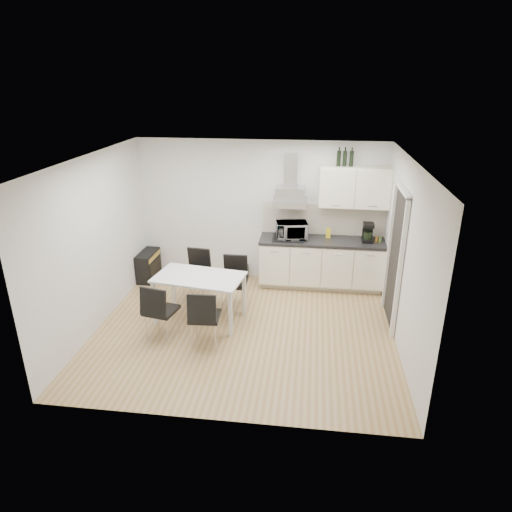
{
  "coord_description": "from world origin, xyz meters",
  "views": [
    {
      "loc": [
        0.95,
        -6.02,
        3.65
      ],
      "look_at": [
        0.14,
        0.31,
        1.1
      ],
      "focal_mm": 32.0,
      "sensor_mm": 36.0,
      "label": 1
    }
  ],
  "objects_px": {
    "kitchenette": "(324,243)",
    "chair_far_right": "(234,283)",
    "dining_table": "(199,281)",
    "chair_near_left": "(161,311)",
    "guitar_amp": "(148,265)",
    "chair_far_left": "(196,276)",
    "floor_speaker": "(244,271)",
    "chair_near_right": "(205,317)"
  },
  "relations": [
    {
      "from": "chair_near_right",
      "to": "guitar_amp",
      "type": "relative_size",
      "value": 1.35
    },
    {
      "from": "kitchenette",
      "to": "chair_near_right",
      "type": "relative_size",
      "value": 2.86
    },
    {
      "from": "chair_near_left",
      "to": "floor_speaker",
      "type": "height_order",
      "value": "chair_near_left"
    },
    {
      "from": "dining_table",
      "to": "chair_far_left",
      "type": "distance_m",
      "value": 0.75
    },
    {
      "from": "floor_speaker",
      "to": "chair_near_left",
      "type": "bearing_deg",
      "value": -105.89
    },
    {
      "from": "dining_table",
      "to": "chair_near_right",
      "type": "xyz_separation_m",
      "value": [
        0.25,
        -0.7,
        -0.22
      ]
    },
    {
      "from": "chair_far_left",
      "to": "chair_far_right",
      "type": "height_order",
      "value": "same"
    },
    {
      "from": "kitchenette",
      "to": "chair_near_left",
      "type": "distance_m",
      "value": 3.18
    },
    {
      "from": "dining_table",
      "to": "chair_far_right",
      "type": "height_order",
      "value": "chair_far_right"
    },
    {
      "from": "guitar_amp",
      "to": "chair_far_right",
      "type": "bearing_deg",
      "value": -25.97
    },
    {
      "from": "dining_table",
      "to": "guitar_amp",
      "type": "height_order",
      "value": "dining_table"
    },
    {
      "from": "kitchenette",
      "to": "chair_far_right",
      "type": "height_order",
      "value": "kitchenette"
    },
    {
      "from": "chair_near_right",
      "to": "chair_near_left",
      "type": "bearing_deg",
      "value": 168.6
    },
    {
      "from": "dining_table",
      "to": "guitar_amp",
      "type": "relative_size",
      "value": 2.21
    },
    {
      "from": "kitchenette",
      "to": "floor_speaker",
      "type": "height_order",
      "value": "kitchenette"
    },
    {
      "from": "chair_far_left",
      "to": "chair_far_right",
      "type": "relative_size",
      "value": 1.0
    },
    {
      "from": "chair_far_left",
      "to": "chair_near_right",
      "type": "height_order",
      "value": "same"
    },
    {
      "from": "kitchenette",
      "to": "chair_far_right",
      "type": "bearing_deg",
      "value": -144.54
    },
    {
      "from": "kitchenette",
      "to": "floor_speaker",
      "type": "relative_size",
      "value": 9.54
    },
    {
      "from": "chair_far_right",
      "to": "chair_near_left",
      "type": "distance_m",
      "value": 1.38
    },
    {
      "from": "chair_near_right",
      "to": "dining_table",
      "type": "bearing_deg",
      "value": 106.17
    },
    {
      "from": "chair_far_right",
      "to": "chair_near_left",
      "type": "relative_size",
      "value": 1.0
    },
    {
      "from": "chair_far_right",
      "to": "chair_near_left",
      "type": "bearing_deg",
      "value": 50.91
    },
    {
      "from": "dining_table",
      "to": "chair_far_left",
      "type": "relative_size",
      "value": 1.64
    },
    {
      "from": "chair_far_left",
      "to": "guitar_amp",
      "type": "xyz_separation_m",
      "value": [
        -1.12,
        0.72,
        -0.17
      ]
    },
    {
      "from": "chair_near_right",
      "to": "floor_speaker",
      "type": "distance_m",
      "value": 2.4
    },
    {
      "from": "chair_near_left",
      "to": "floor_speaker",
      "type": "distance_m",
      "value": 2.45
    },
    {
      "from": "dining_table",
      "to": "floor_speaker",
      "type": "distance_m",
      "value": 1.81
    },
    {
      "from": "chair_far_right",
      "to": "guitar_amp",
      "type": "relative_size",
      "value": 1.35
    },
    {
      "from": "guitar_amp",
      "to": "floor_speaker",
      "type": "height_order",
      "value": "guitar_amp"
    },
    {
      "from": "chair_far_left",
      "to": "chair_near_right",
      "type": "xyz_separation_m",
      "value": [
        0.48,
        -1.38,
        0.0
      ]
    },
    {
      "from": "dining_table",
      "to": "chair_near_left",
      "type": "xyz_separation_m",
      "value": [
        -0.43,
        -0.6,
        -0.22
      ]
    },
    {
      "from": "chair_near_left",
      "to": "chair_near_right",
      "type": "height_order",
      "value": "same"
    },
    {
      "from": "floor_speaker",
      "to": "chair_near_right",
      "type": "bearing_deg",
      "value": -89.7
    },
    {
      "from": "chair_far_left",
      "to": "floor_speaker",
      "type": "bearing_deg",
      "value": -118.04
    },
    {
      "from": "dining_table",
      "to": "guitar_amp",
      "type": "bearing_deg",
      "value": 142.87
    },
    {
      "from": "kitchenette",
      "to": "guitar_amp",
      "type": "bearing_deg",
      "value": -178.14
    },
    {
      "from": "dining_table",
      "to": "chair_far_right",
      "type": "bearing_deg",
      "value": 53.75
    },
    {
      "from": "chair_near_right",
      "to": "floor_speaker",
      "type": "height_order",
      "value": "chair_near_right"
    },
    {
      "from": "kitchenette",
      "to": "dining_table",
      "type": "distance_m",
      "value": 2.45
    },
    {
      "from": "chair_near_left",
      "to": "floor_speaker",
      "type": "xyz_separation_m",
      "value": [
        0.86,
        2.27,
        -0.31
      ]
    },
    {
      "from": "guitar_amp",
      "to": "floor_speaker",
      "type": "relative_size",
      "value": 2.47
    }
  ]
}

